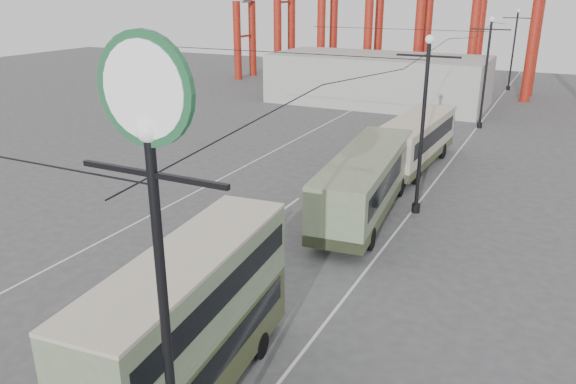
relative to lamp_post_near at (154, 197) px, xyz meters
The scene contains 11 objects.
ground 10.11m from the lamp_post_near, 151.82° to the left, with size 160.00×160.00×0.00m, color #464648.
road_markings 24.87m from the lamp_post_near, 105.88° to the left, with size 12.52×120.00×0.01m.
lamp_post_near is the anchor object (origin of this frame).
lamp_post_mid 21.24m from the lamp_post_near, 90.00° to the left, with size 3.20×0.44×9.32m.
lamp_post_far 43.12m from the lamp_post_near, 90.00° to the left, with size 3.20×0.44×9.32m.
lamp_post_distant 65.08m from the lamp_post_near, 90.00° to the left, with size 3.20×0.44×9.32m.
fairground_shed 51.61m from the lamp_post_near, 103.06° to the left, with size 22.00×10.00×5.00m, color #A8A8A3.
double_decker_bus 6.64m from the lamp_post_near, 120.76° to the left, with size 3.04×8.98×4.73m.
single_decker_green 20.38m from the lamp_post_near, 96.99° to the left, with size 3.96×12.34×3.43m.
single_decker_cream 29.81m from the lamp_post_near, 94.45° to the left, with size 3.14×10.87×3.35m.
pedestrian 15.13m from the lamp_post_near, 112.86° to the left, with size 0.63×0.41×1.72m, color black.
Camera 1 is at (11.98, -10.41, 11.39)m, focal length 35.00 mm.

